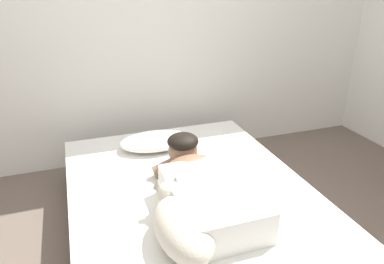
{
  "coord_description": "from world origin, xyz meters",
  "views": [
    {
      "loc": [
        -0.66,
        -1.57,
        1.52
      ],
      "look_at": [
        0.04,
        0.47,
        0.58
      ],
      "focal_mm": 33.74,
      "sensor_mm": 36.0,
      "label": 1
    }
  ],
  "objects": [
    {
      "name": "ground_plane",
      "position": [
        0.0,
        0.0,
        0.0
      ],
      "size": [
        12.41,
        12.41,
        0.0
      ],
      "primitive_type": "plane",
      "color": "#66564C"
    },
    {
      "name": "back_wall",
      "position": [
        -0.0,
        1.42,
        1.25
      ],
      "size": [
        4.2,
        0.12,
        2.5
      ],
      "color": "silver",
      "rests_on": "ground"
    },
    {
      "name": "bed",
      "position": [
        -0.06,
        0.16,
        0.16
      ],
      "size": [
        1.46,
        2.02,
        0.33
      ],
      "color": "#726051",
      "rests_on": "ground"
    },
    {
      "name": "pillow",
      "position": [
        -0.13,
        0.83,
        0.39
      ],
      "size": [
        0.52,
        0.32,
        0.11
      ],
      "primitive_type": "ellipsoid",
      "color": "white",
      "rests_on": "bed"
    },
    {
      "name": "person_lying",
      "position": [
        -0.04,
        0.05,
        0.44
      ],
      "size": [
        0.43,
        0.92,
        0.27
      ],
      "color": "white",
      "rests_on": "bed"
    },
    {
      "name": "dog",
      "position": [
        -0.25,
        -0.23,
        0.43
      ],
      "size": [
        0.26,
        0.58,
        0.21
      ],
      "color": "beige",
      "rests_on": "bed"
    },
    {
      "name": "coffee_cup",
      "position": [
        0.05,
        0.67,
        0.37
      ],
      "size": [
        0.12,
        0.09,
        0.07
      ],
      "color": "white",
      "rests_on": "bed"
    },
    {
      "name": "cell_phone",
      "position": [
        -0.08,
        0.25,
        0.34
      ],
      "size": [
        0.07,
        0.14,
        0.01
      ],
      "primitive_type": "cube",
      "color": "black",
      "rests_on": "bed"
    }
  ]
}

